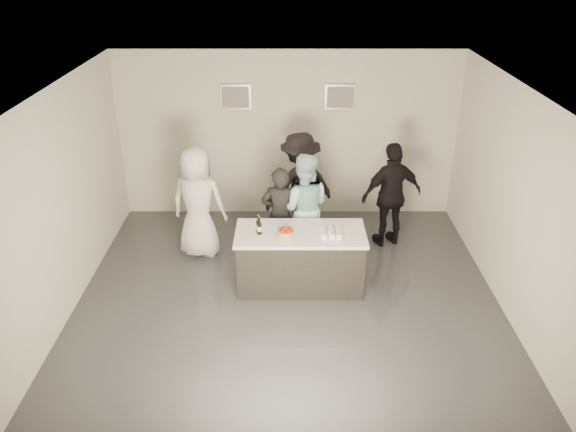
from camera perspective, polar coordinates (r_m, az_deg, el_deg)
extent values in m
plane|color=#3D3D42|center=(8.05, 0.00, -8.95)|extent=(6.00, 6.00, 0.00)
plane|color=white|center=(6.76, 0.00, 12.21)|extent=(6.00, 6.00, 0.00)
cube|color=beige|center=(10.07, 0.00, 8.18)|extent=(6.00, 0.04, 3.00)
cube|color=beige|center=(4.77, 0.00, -15.25)|extent=(6.00, 0.04, 3.00)
cube|color=beige|center=(7.87, -22.40, 0.65)|extent=(0.04, 6.00, 3.00)
cube|color=beige|center=(7.87, 22.40, 0.65)|extent=(0.04, 6.00, 3.00)
cube|color=#B2B2B7|center=(9.88, -5.34, 11.94)|extent=(0.54, 0.04, 0.44)
cube|color=#B2B2B7|center=(9.88, 5.34, 11.94)|extent=(0.54, 0.04, 0.44)
cube|color=white|center=(8.22, 1.24, -4.39)|extent=(1.86, 0.86, 0.90)
cylinder|color=#E75A18|center=(7.88, -0.23, -1.76)|extent=(0.23, 0.23, 0.08)
cylinder|color=black|center=(7.94, -3.03, -0.80)|extent=(0.07, 0.07, 0.26)
cylinder|color=black|center=(7.89, -2.93, -1.00)|extent=(0.07, 0.07, 0.26)
cube|color=yellow|center=(7.96, 4.39, -1.53)|extent=(0.30, 0.40, 0.08)
cube|color=pink|center=(7.70, -0.83, -2.79)|extent=(0.24, 0.08, 0.01)
imported|color=black|center=(8.67, -0.82, 0.02)|extent=(0.62, 0.43, 1.60)
imported|color=#B0DDE7|center=(8.76, 1.59, 0.91)|extent=(0.91, 0.74, 1.77)
imported|color=silver|center=(8.97, -9.11, 1.36)|extent=(0.99, 0.75, 1.82)
imported|color=black|center=(9.31, 10.48, 2.11)|extent=(1.13, 0.73, 1.78)
imported|color=black|center=(9.38, 1.22, 3.02)|extent=(1.38, 1.13, 1.86)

